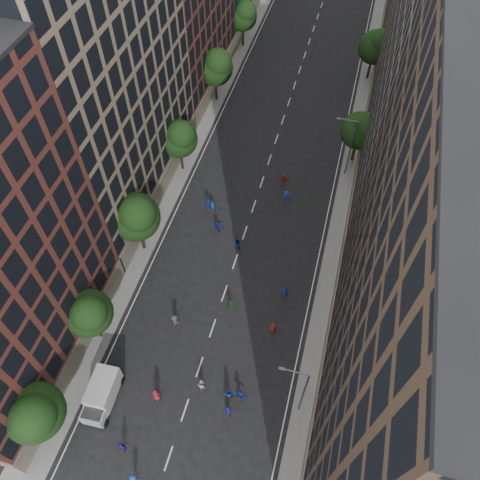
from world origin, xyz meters
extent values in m
plane|color=black|center=(0.00, 40.00, 0.00)|extent=(240.00, 240.00, 0.00)
cube|color=slate|center=(-12.00, 47.50, 0.07)|extent=(4.00, 105.00, 0.15)
cube|color=slate|center=(12.00, 47.50, 0.07)|extent=(4.00, 105.00, 0.15)
cube|color=#836F56|center=(-19.00, 35.00, 17.00)|extent=(14.00, 26.00, 34.00)
cube|color=#463425|center=(19.00, 15.00, 18.00)|extent=(14.00, 30.00, 36.00)
cube|color=#635D52|center=(19.00, 44.00, 16.50)|extent=(14.00, 28.00, 33.00)
cylinder|color=black|center=(-11.20, 4.00, 1.98)|extent=(0.36, 0.36, 3.96)
sphere|color=black|center=(-11.20, 4.00, 5.58)|extent=(5.20, 5.20, 5.20)
sphere|color=black|center=(-10.55, 3.48, 6.88)|extent=(3.90, 3.90, 3.90)
cylinder|color=black|center=(-11.20, 14.00, 1.85)|extent=(0.36, 0.36, 3.70)
sphere|color=black|center=(-11.20, 14.00, 5.21)|extent=(4.80, 4.80, 4.80)
sphere|color=black|center=(-10.60, 13.52, 6.41)|extent=(3.60, 3.60, 3.60)
cylinder|color=black|center=(-11.20, 26.00, 2.11)|extent=(0.36, 0.36, 4.22)
sphere|color=black|center=(-11.20, 26.00, 5.95)|extent=(5.60, 5.60, 5.60)
sphere|color=black|center=(-10.50, 25.44, 7.35)|extent=(4.20, 4.20, 4.20)
cylinder|color=black|center=(-11.20, 40.00, 1.94)|extent=(0.36, 0.36, 3.87)
sphere|color=black|center=(-11.20, 40.00, 5.46)|extent=(5.00, 5.00, 5.00)
sphere|color=black|center=(-10.57, 39.50, 6.71)|extent=(3.75, 3.75, 3.75)
cylinder|color=black|center=(-11.20, 56.00, 2.02)|extent=(0.36, 0.36, 4.05)
sphere|color=black|center=(-11.20, 56.00, 5.70)|extent=(5.40, 5.40, 5.40)
sphere|color=black|center=(-10.52, 55.46, 7.05)|extent=(4.05, 4.05, 4.05)
cylinder|color=black|center=(-11.20, 72.00, 1.89)|extent=(0.36, 0.36, 3.78)
sphere|color=black|center=(-11.20, 72.00, 5.33)|extent=(4.80, 4.80, 4.80)
sphere|color=black|center=(-10.60, 71.52, 6.53)|extent=(3.60, 3.60, 3.60)
cylinder|color=black|center=(11.20, 48.00, 1.87)|extent=(0.36, 0.36, 3.74)
sphere|color=black|center=(11.20, 48.00, 5.27)|extent=(5.00, 5.00, 5.00)
sphere|color=black|center=(11.82, 47.50, 6.52)|extent=(3.75, 3.75, 3.75)
cylinder|color=black|center=(11.20, 68.00, 1.98)|extent=(0.36, 0.36, 3.96)
sphere|color=black|center=(11.20, 68.00, 5.58)|extent=(5.20, 5.20, 5.20)
sphere|color=black|center=(11.85, 67.48, 6.88)|extent=(3.90, 3.90, 3.90)
cylinder|color=#595B60|center=(10.60, 12.00, 4.50)|extent=(0.18, 0.18, 9.00)
cylinder|color=#595B60|center=(9.40, 12.00, 9.00)|extent=(2.40, 0.12, 0.12)
cube|color=#595B60|center=(8.30, 12.00, 8.95)|extent=(0.50, 0.22, 0.15)
cylinder|color=#595B60|center=(10.60, 45.00, 4.50)|extent=(0.18, 0.18, 9.00)
cylinder|color=#595B60|center=(9.40, 45.00, 9.00)|extent=(2.40, 0.12, 0.12)
cube|color=#595B60|center=(8.30, 45.00, 8.95)|extent=(0.50, 0.22, 0.15)
cube|color=silver|center=(-7.96, 8.42, 1.57)|extent=(2.46, 4.00, 2.38)
cube|color=silver|center=(-7.84, 6.04, 1.14)|extent=(2.25, 1.84, 1.52)
cube|color=black|center=(-7.84, 6.04, 1.84)|extent=(2.01, 1.50, 0.11)
cylinder|color=black|center=(-8.91, 5.66, 0.41)|extent=(0.31, 0.83, 0.82)
cylinder|color=black|center=(-6.75, 5.77, 0.41)|extent=(0.31, 0.83, 0.82)
cylinder|color=black|center=(-9.11, 9.88, 0.41)|extent=(0.31, 0.83, 0.82)
cylinder|color=black|center=(-6.95, 9.98, 0.41)|extent=(0.31, 0.83, 0.82)
imported|color=#143FA8|center=(-8.50, 8.24, 0.83)|extent=(0.90, 0.67, 1.67)
imported|color=#13139F|center=(4.16, 9.80, 0.88)|extent=(0.69, 0.50, 1.76)
imported|color=#13399B|center=(3.71, 11.40, 0.86)|extent=(1.01, 0.90, 1.72)
imported|color=#1544AC|center=(-2.19, 1.99, 0.78)|extent=(1.08, 0.72, 1.56)
imported|color=#1E16B5|center=(-4.23, 4.16, 0.84)|extent=(1.05, 0.64, 1.68)
imported|color=#1728BC|center=(4.83, 11.59, 0.76)|extent=(1.48, 0.87, 1.52)
imported|color=maroon|center=(-2.98, 9.38, 0.93)|extent=(1.06, 0.88, 1.85)
imported|color=maroon|center=(6.33, 19.33, 0.92)|extent=(0.79, 0.67, 1.84)
imported|color=silver|center=(0.89, 11.54, 0.85)|extent=(0.97, 0.84, 1.70)
imported|color=#3E3E43|center=(-3.99, 17.39, 0.89)|extent=(1.29, 0.96, 1.78)
imported|color=#1D6232|center=(1.28, 20.78, 0.80)|extent=(0.95, 0.42, 1.61)
imported|color=#151DAD|center=(-3.31, 30.86, 0.82)|extent=(1.60, 0.92, 1.64)
imported|color=#13239A|center=(6.64, 24.05, 0.76)|extent=(0.79, 0.55, 1.53)
imported|color=#11438E|center=(-4.87, 33.73, 0.91)|extent=(0.76, 0.60, 1.83)
imported|color=#122D98|center=(-0.27, 28.96, 0.92)|extent=(0.90, 0.70, 1.85)
imported|color=#163FB4|center=(3.85, 37.94, 0.87)|extent=(1.22, 0.83, 1.74)
imported|color=#153AAD|center=(-5.49, 34.06, 0.97)|extent=(1.22, 0.77, 1.94)
imported|color=#AE281D|center=(2.86, 40.80, 0.83)|extent=(1.59, 0.65, 1.67)
camera|label=1|loc=(8.79, -2.82, 46.26)|focal=35.00mm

